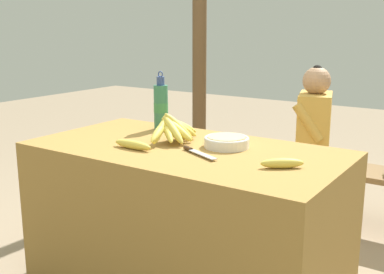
% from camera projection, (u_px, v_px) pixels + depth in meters
% --- Properties ---
extents(market_counter, '(1.47, 0.77, 0.72)m').
position_uv_depth(market_counter, '(185.00, 219.00, 2.33)').
color(market_counter, olive).
rests_on(market_counter, ground_plane).
extents(banana_bunch_ripe, '(0.20, 0.36, 0.15)m').
position_uv_depth(banana_bunch_ripe, '(172.00, 128.00, 2.33)').
color(banana_bunch_ripe, '#4C381E').
rests_on(banana_bunch_ripe, market_counter).
extents(serving_bowl, '(0.21, 0.21, 0.05)m').
position_uv_depth(serving_bowl, '(227.00, 141.00, 2.24)').
color(serving_bowl, white).
rests_on(serving_bowl, market_counter).
extents(water_bottle, '(0.08, 0.08, 0.32)m').
position_uv_depth(water_bottle, '(161.00, 106.00, 2.62)').
color(water_bottle, '#337556').
rests_on(water_bottle, market_counter).
extents(loose_banana_front, '(0.22, 0.05, 0.04)m').
position_uv_depth(loose_banana_front, '(133.00, 145.00, 2.21)').
color(loose_banana_front, '#E0C64C').
rests_on(loose_banana_front, market_counter).
extents(loose_banana_side, '(0.16, 0.14, 0.04)m').
position_uv_depth(loose_banana_side, '(282.00, 163.00, 1.91)').
color(loose_banana_side, '#E0C64C').
rests_on(loose_banana_side, market_counter).
extents(knife, '(0.23, 0.12, 0.02)m').
position_uv_depth(knife, '(195.00, 151.00, 2.14)').
color(knife, '#BCBCC1').
rests_on(knife, market_counter).
extents(wooden_bench, '(1.57, 0.32, 0.40)m').
position_uv_depth(wooden_bench, '(320.00, 172.00, 3.18)').
color(wooden_bench, brown).
rests_on(wooden_bench, ground_plane).
extents(seated_vendor, '(0.46, 0.43, 1.03)m').
position_uv_depth(seated_vendor, '(306.00, 134.00, 3.13)').
color(seated_vendor, '#232328').
rests_on(seated_vendor, ground_plane).
extents(support_post_near, '(0.12, 0.12, 2.59)m').
position_uv_depth(support_post_near, '(200.00, 23.00, 3.96)').
color(support_post_near, brown).
rests_on(support_post_near, ground_plane).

